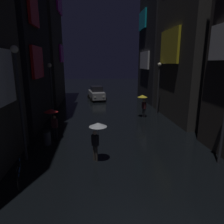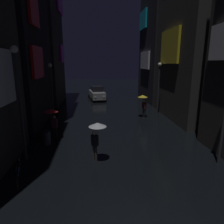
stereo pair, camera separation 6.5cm
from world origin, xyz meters
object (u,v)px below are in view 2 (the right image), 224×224
object	(u,v)px
streetlamp_left_near	(19,92)
trash_bin	(47,137)
pedestrian_midstreet_left_clear	(97,131)
car_distant	(97,93)
pedestrian_foreground_right_yellow	(143,100)
bicycle_parked_at_storefront	(19,173)
pedestrian_far_right_red	(52,116)
streetlamp_right_far	(159,82)
streetlamp_left_far	(51,85)

from	to	relation	value
streetlamp_left_near	trash_bin	bearing A→B (deg)	69.85
pedestrian_midstreet_left_clear	car_distant	distance (m)	17.71
pedestrian_foreground_right_yellow	bicycle_parked_at_storefront	bearing A→B (deg)	-128.55
pedestrian_foreground_right_yellow	pedestrian_far_right_red	distance (m)	8.87
pedestrian_far_right_red	car_distant	distance (m)	14.76
pedestrian_foreground_right_yellow	bicycle_parked_at_storefront	world-z (taller)	pedestrian_foreground_right_yellow
pedestrian_foreground_right_yellow	streetlamp_right_far	bearing A→B (deg)	32.22
car_distant	streetlamp_right_far	xyz separation A→B (m)	(5.90, -8.27, 2.26)
bicycle_parked_at_storefront	trash_bin	distance (m)	4.04
streetlamp_left_near	streetlamp_right_far	bearing A→B (deg)	41.48
car_distant	streetlamp_left_far	size ratio (longest dim) A/B	0.87
car_distant	pedestrian_foreground_right_yellow	bearing A→B (deg)	-66.14
streetlamp_right_far	trash_bin	size ratio (longest dim) A/B	5.42
pedestrian_foreground_right_yellow	streetlamp_left_near	distance (m)	11.47
streetlamp_left_near	streetlamp_left_far	world-z (taller)	streetlamp_left_near
streetlamp_left_far	bicycle_parked_at_storefront	bearing A→B (deg)	-87.67
bicycle_parked_at_storefront	trash_bin	xyz separation A→B (m)	(0.30, 4.02, 0.08)
pedestrian_far_right_red	streetlamp_left_far	distance (m)	5.21
bicycle_parked_at_storefront	streetlamp_left_near	distance (m)	3.88
streetlamp_right_far	streetlamp_left_near	bearing A→B (deg)	-138.52
car_distant	streetlamp_left_near	size ratio (longest dim) A/B	0.74
pedestrian_far_right_red	pedestrian_foreground_right_yellow	bearing A→B (deg)	34.50
pedestrian_midstreet_left_clear	streetlamp_right_far	xyz separation A→B (m)	(6.21, 9.43, 1.52)
streetlamp_left_far	trash_bin	distance (m)	6.35
trash_bin	pedestrian_midstreet_left_clear	bearing A→B (deg)	-38.93
pedestrian_midstreet_left_clear	streetlamp_right_far	distance (m)	11.39
pedestrian_far_right_red	streetlamp_left_far	bearing A→B (deg)	100.83
bicycle_parked_at_storefront	trash_bin	world-z (taller)	bicycle_parked_at_storefront
pedestrian_midstreet_left_clear	streetlamp_left_near	bearing A→B (deg)	171.20
pedestrian_far_right_red	streetlamp_right_far	world-z (taller)	streetlamp_right_far
streetlamp_left_near	trash_bin	xyz separation A→B (m)	(0.70, 1.91, -3.15)
pedestrian_midstreet_left_clear	trash_bin	world-z (taller)	pedestrian_midstreet_left_clear
pedestrian_midstreet_left_clear	car_distant	bearing A→B (deg)	89.00
pedestrian_foreground_right_yellow	streetlamp_left_near	xyz separation A→B (m)	(-8.24, -7.73, 1.95)
streetlamp_right_far	streetlamp_left_far	bearing A→B (deg)	-172.97
pedestrian_far_right_red	bicycle_parked_at_storefront	bearing A→B (deg)	-96.40
pedestrian_midstreet_left_clear	pedestrian_foreground_right_yellow	bearing A→B (deg)	61.83
pedestrian_midstreet_left_clear	streetlamp_left_near	size ratio (longest dim) A/B	0.36
pedestrian_far_right_red	streetlamp_left_far	size ratio (longest dim) A/B	0.42
pedestrian_foreground_right_yellow	pedestrian_midstreet_left_clear	bearing A→B (deg)	-118.17
pedestrian_far_right_red	bicycle_parked_at_storefront	world-z (taller)	pedestrian_far_right_red
streetlamp_left_near	streetlamp_left_far	distance (m)	7.62
pedestrian_midstreet_left_clear	trash_bin	size ratio (longest dim) A/B	2.28
streetlamp_right_far	pedestrian_foreground_right_yellow	bearing A→B (deg)	-147.78
streetlamp_right_far	streetlamp_left_far	size ratio (longest dim) A/B	1.01
trash_bin	car_distant	bearing A→B (deg)	77.40
streetlamp_right_far	trash_bin	bearing A→B (deg)	-143.30
car_distant	streetlamp_left_far	world-z (taller)	streetlamp_left_far
bicycle_parked_at_storefront	streetlamp_right_far	bearing A→B (deg)	48.76
pedestrian_far_right_red	car_distant	xyz separation A→B (m)	(3.16, 14.40, -0.74)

